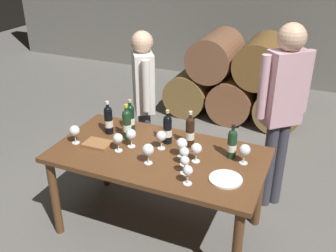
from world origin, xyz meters
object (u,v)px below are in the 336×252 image
(wine_glass_0, at_px, (196,149))
(wine_glass_6, at_px, (184,153))
(wine_glass_4, at_px, (161,136))
(wine_glass_5, at_px, (75,131))
(serving_plate, at_px, (226,179))
(taster_seated_left, at_px, (144,94))
(wine_bottle_1, at_px, (232,143))
(wine_glass_7, at_px, (118,139))
(wine_glass_9, at_px, (245,150))
(wine_glass_2, at_px, (148,150))
(wine_bottle_5, at_px, (190,131))
(wine_glass_8, at_px, (131,135))
(wine_bottle_2, at_px, (108,120))
(wine_glass_10, at_px, (188,171))
(tasting_notebook, at_px, (98,144))
(wine_glass_3, at_px, (182,144))
(sommelier_presenting, at_px, (283,103))
(wine_bottle_4, at_px, (130,117))
(wine_bottle_3, at_px, (127,124))
(wine_glass_1, at_px, (185,161))
(dining_table, at_px, (158,163))
(wine_bottle_0, at_px, (167,129))

(wine_glass_0, xyz_separation_m, wine_glass_6, (-0.07, -0.08, -0.01))
(wine_glass_4, bearing_deg, wine_glass_5, -164.07)
(serving_plate, distance_m, taster_seated_left, 1.40)
(wine_bottle_1, distance_m, wine_glass_7, 0.90)
(wine_glass_5, distance_m, wine_glass_9, 1.38)
(wine_glass_2, distance_m, serving_plate, 0.61)
(wine_bottle_5, relative_size, wine_glass_8, 1.97)
(wine_bottle_2, height_order, wine_glass_4, wine_bottle_2)
(wine_bottle_2, distance_m, serving_plate, 1.18)
(wine_glass_2, bearing_deg, wine_glass_9, 23.27)
(wine_bottle_2, bearing_deg, wine_glass_5, -121.30)
(wine_glass_10, bearing_deg, wine_bottle_1, 68.61)
(wine_glass_9, xyz_separation_m, tasting_notebook, (-1.17, -0.21, -0.10))
(wine_glass_3, height_order, wine_glass_4, wine_glass_3)
(wine_bottle_2, distance_m, sommelier_presenting, 1.50)
(wine_bottle_4, distance_m, wine_bottle_5, 0.58)
(wine_glass_7, distance_m, wine_glass_9, 0.99)
(wine_glass_10, height_order, taster_seated_left, taster_seated_left)
(wine_bottle_2, distance_m, wine_bottle_3, 0.19)
(wine_glass_6, distance_m, serving_plate, 0.37)
(wine_glass_1, bearing_deg, sommelier_presenting, 60.71)
(tasting_notebook, bearing_deg, wine_bottle_2, 95.52)
(wine_bottle_2, xyz_separation_m, wine_bottle_4, (0.15, 0.12, -0.00))
(wine_bottle_3, bearing_deg, wine_glass_10, -31.37)
(wine_glass_5, bearing_deg, wine_glass_3, 9.07)
(wine_glass_0, bearing_deg, dining_table, 179.70)
(wine_glass_0, relative_size, wine_glass_8, 1.00)
(tasting_notebook, bearing_deg, wine_bottle_0, 27.15)
(wine_bottle_0, distance_m, wine_bottle_2, 0.53)
(wine_glass_10, bearing_deg, wine_bottle_2, 153.55)
(wine_bottle_0, bearing_deg, wine_bottle_2, -175.48)
(wine_bottle_4, bearing_deg, wine_bottle_3, -73.74)
(wine_bottle_3, bearing_deg, wine_glass_9, -0.84)
(wine_glass_1, bearing_deg, serving_plate, 6.98)
(wine_bottle_1, bearing_deg, wine_bottle_4, 174.02)
(wine_glass_8, height_order, serving_plate, wine_glass_8)
(wine_glass_3, bearing_deg, wine_bottle_4, 156.89)
(wine_glass_7, bearing_deg, wine_glass_1, -8.92)
(wine_glass_6, height_order, wine_glass_10, wine_glass_6)
(wine_glass_0, height_order, wine_glass_8, same)
(wine_bottle_0, relative_size, wine_bottle_3, 0.96)
(wine_glass_1, distance_m, wine_glass_5, 1.00)
(wine_bottle_3, distance_m, wine_glass_7, 0.23)
(wine_glass_2, relative_size, wine_glass_9, 1.02)
(wine_glass_0, xyz_separation_m, wine_glass_5, (-1.02, -0.12, 0.00))
(wine_glass_6, relative_size, taster_seated_left, 0.10)
(wine_bottle_1, distance_m, wine_glass_2, 0.65)
(wine_bottle_4, relative_size, wine_glass_9, 1.81)
(wine_glass_6, height_order, wine_glass_8, wine_glass_8)
(wine_glass_3, distance_m, wine_glass_8, 0.44)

